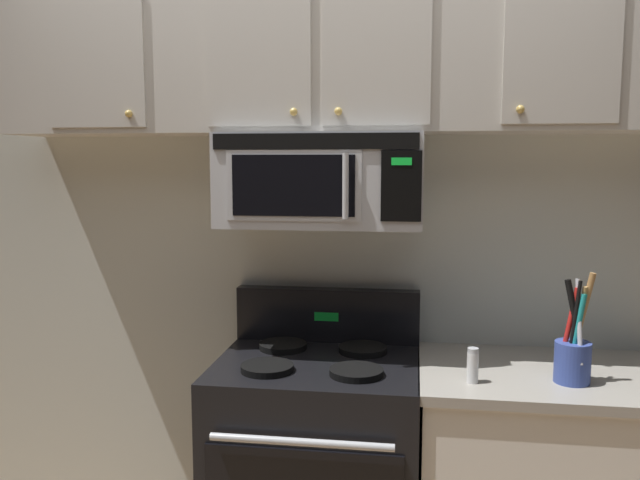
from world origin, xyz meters
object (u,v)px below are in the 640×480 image
(utensil_crock_blue, at_px, (574,353))
(salt_shaker, at_px, (473,366))
(over_range_microwave, at_px, (322,180))
(stove_range, at_px, (317,470))

(utensil_crock_blue, distance_m, salt_shaker, 0.34)
(over_range_microwave, distance_m, salt_shaker, 0.87)
(utensil_crock_blue, relative_size, salt_shaker, 3.16)
(over_range_microwave, relative_size, utensil_crock_blue, 2.00)
(salt_shaker, bearing_deg, over_range_microwave, 153.55)
(over_range_microwave, xyz_separation_m, utensil_crock_blue, (0.89, -0.22, -0.57))
(utensil_crock_blue, bearing_deg, salt_shaker, -171.15)
(stove_range, bearing_deg, over_range_microwave, 90.14)
(utensil_crock_blue, bearing_deg, stove_range, 173.10)
(stove_range, height_order, salt_shaker, stove_range)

